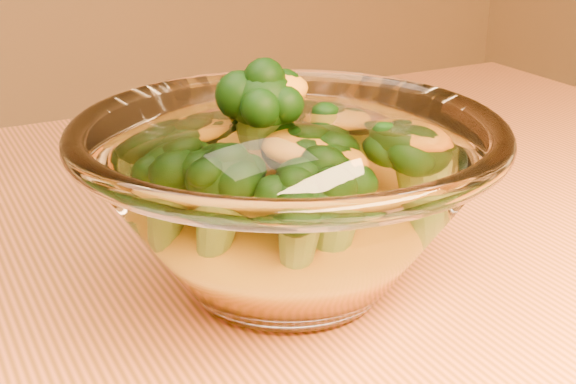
{
  "coord_description": "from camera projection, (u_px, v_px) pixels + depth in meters",
  "views": [
    {
      "loc": [
        -0.1,
        -0.37,
        0.98
      ],
      "look_at": [
        0.1,
        -0.0,
        0.81
      ],
      "focal_mm": 50.0,
      "sensor_mm": 36.0,
      "label": 1
    }
  ],
  "objects": [
    {
      "name": "glass_bowl",
      "position": [
        288.0,
        201.0,
        0.45
      ],
      "size": [
        0.24,
        0.24,
        0.11
      ],
      "color": "white",
      "rests_on": "table"
    },
    {
      "name": "cheese_sauce",
      "position": [
        288.0,
        237.0,
        0.46
      ],
      "size": [
        0.13,
        0.13,
        0.04
      ],
      "primitive_type": "ellipsoid",
      "color": "orange",
      "rests_on": "glass_bowl"
    },
    {
      "name": "broccoli_heap",
      "position": [
        282.0,
        167.0,
        0.46
      ],
      "size": [
        0.15,
        0.14,
        0.1
      ],
      "color": "black",
      "rests_on": "cheese_sauce"
    }
  ]
}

